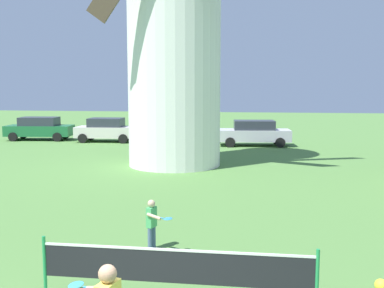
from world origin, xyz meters
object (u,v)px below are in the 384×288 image
(stray_ball, at_px, (381,285))
(parked_car_green, at_px, (39,128))
(windmill, at_px, (174,12))
(player_far, at_px, (152,221))
(tennis_net, at_px, (175,267))
(parked_car_silver, at_px, (254,133))
(parked_car_cream, at_px, (106,129))
(parked_car_blue, at_px, (182,130))

(stray_ball, height_order, parked_car_green, parked_car_green)
(windmill, relative_size, stray_ball, 61.90)
(player_far, distance_m, parked_car_green, 23.25)
(parked_car_green, bearing_deg, windmill, -38.34)
(windmill, xyz_separation_m, tennis_net, (2.45, -13.67, -6.27))
(parked_car_silver, bearing_deg, stray_ball, -83.28)
(stray_ball, distance_m, parked_car_cream, 24.17)
(player_far, relative_size, parked_car_blue, 0.27)
(player_far, height_order, parked_car_cream, parked_car_cream)
(parked_car_blue, height_order, parked_car_silver, same)
(parked_car_cream, distance_m, parked_car_blue, 5.06)
(parked_car_silver, bearing_deg, player_far, -96.57)
(parked_car_cream, distance_m, parked_car_silver, 9.71)
(tennis_net, distance_m, parked_car_green, 25.97)
(player_far, height_order, parked_car_blue, parked_car_blue)
(parked_car_cream, bearing_deg, windmill, -53.88)
(player_far, bearing_deg, stray_ball, -18.89)
(parked_car_cream, bearing_deg, player_far, -68.75)
(parked_car_green, bearing_deg, tennis_net, -59.09)
(parked_car_blue, relative_size, parked_car_silver, 0.93)
(windmill, relative_size, player_far, 12.75)
(windmill, bearing_deg, parked_car_cream, 126.12)
(tennis_net, distance_m, parked_car_cream, 23.57)
(tennis_net, distance_m, parked_car_silver, 21.26)
(stray_ball, bearing_deg, parked_car_silver, 96.72)
(stray_ball, distance_m, parked_car_green, 27.14)
(parked_car_blue, bearing_deg, parked_car_green, 179.60)
(windmill, height_order, parked_car_blue, windmill)
(tennis_net, relative_size, player_far, 4.09)
(player_far, xyz_separation_m, parked_car_cream, (-7.54, 19.38, 0.16))
(player_far, bearing_deg, parked_car_silver, 83.43)
(player_far, relative_size, stray_ball, 4.85)
(tennis_net, bearing_deg, windmill, 100.18)
(player_far, xyz_separation_m, parked_car_blue, (-2.48, 19.62, 0.16))
(player_far, height_order, parked_car_silver, parked_car_silver)
(parked_car_green, xyz_separation_m, parked_car_cream, (4.82, -0.30, -0.00))
(tennis_net, bearing_deg, stray_ball, 16.43)
(windmill, height_order, parked_car_silver, windmill)
(parked_car_blue, xyz_separation_m, parked_car_silver, (4.63, -0.98, 0.00))
(parked_car_green, distance_m, parked_car_blue, 9.88)
(stray_ball, bearing_deg, parked_car_cream, 119.95)
(parked_car_green, distance_m, parked_car_silver, 14.54)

